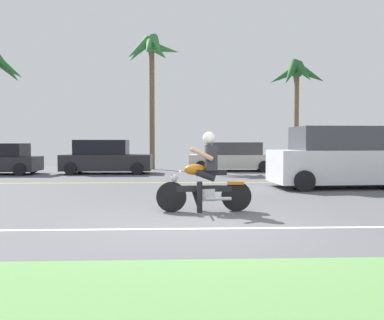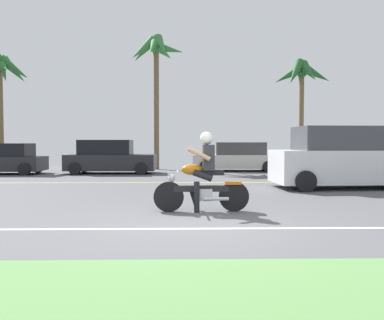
{
  "view_description": "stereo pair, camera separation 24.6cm",
  "coord_description": "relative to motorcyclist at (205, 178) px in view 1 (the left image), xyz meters",
  "views": [
    {
      "loc": [
        -0.45,
        -7.16,
        1.5
      ],
      "look_at": [
        0.02,
        4.2,
        0.99
      ],
      "focal_mm": 38.43,
      "sensor_mm": 36.0,
      "label": 1
    },
    {
      "loc": [
        -0.21,
        -7.17,
        1.5
      ],
      "look_at": [
        0.02,
        4.2,
        0.99
      ],
      "focal_mm": 38.43,
      "sensor_mm": 36.0,
      "label": 2
    }
  ],
  "objects": [
    {
      "name": "parked_car_3",
      "position": [
        8.76,
        12.17,
        0.03
      ],
      "size": [
        4.34,
        2.18,
        1.63
      ],
      "color": "beige",
      "rests_on": "ground"
    },
    {
      "name": "parked_car_1",
      "position": [
        -3.91,
        10.72,
        0.01
      ],
      "size": [
        4.18,
        1.92,
        1.59
      ],
      "color": "#232328",
      "rests_on": "ground"
    },
    {
      "name": "suv_nearby",
      "position": [
        4.9,
        4.43,
        0.24
      ],
      "size": [
        4.91,
        2.33,
        1.99
      ],
      "color": "silver",
      "rests_on": "ground"
    },
    {
      "name": "palm_tree_0",
      "position": [
        -1.89,
        13.62,
        5.37
      ],
      "size": [
        3.08,
        3.05,
        7.22
      ],
      "color": "brown",
      "rests_on": "ground"
    },
    {
      "name": "parked_car_2",
      "position": [
        2.34,
        12.28,
        -0.03
      ],
      "size": [
        4.43,
        2.26,
        1.47
      ],
      "color": "beige",
      "rests_on": "ground"
    },
    {
      "name": "lane_line_far",
      "position": [
        -0.19,
        6.24,
        -0.72
      ],
      "size": [
        50.4,
        0.12,
        0.01
      ],
      "primitive_type": "cube",
      "color": "yellow",
      "rests_on": "ground"
    },
    {
      "name": "ground",
      "position": [
        -0.19,
        1.41,
        -0.75
      ],
      "size": [
        56.0,
        30.0,
        0.04
      ],
      "primitive_type": "cube",
      "color": "#545459"
    },
    {
      "name": "palm_tree_2",
      "position": [
        5.87,
        13.06,
        4.11
      ],
      "size": [
        3.13,
        3.11,
        5.86
      ],
      "color": "brown",
      "rests_on": "ground"
    },
    {
      "name": "motorcyclist",
      "position": [
        0.0,
        0.0,
        0.0
      ],
      "size": [
        2.05,
        0.67,
        1.72
      ],
      "color": "black",
      "rests_on": "ground"
    },
    {
      "name": "lane_line_near",
      "position": [
        -0.19,
        -1.75,
        -0.72
      ],
      "size": [
        50.4,
        0.12,
        0.01
      ],
      "primitive_type": "cube",
      "color": "silver",
      "rests_on": "ground"
    }
  ]
}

